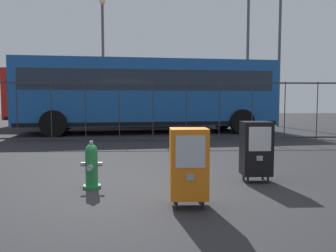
% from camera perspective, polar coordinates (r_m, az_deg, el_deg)
% --- Properties ---
extents(ground_plane, '(60.00, 60.00, 0.00)m').
position_cam_1_polar(ground_plane, '(5.30, -2.77, -10.77)').
color(ground_plane, '#262628').
extents(fire_hydrant, '(0.33, 0.32, 0.75)m').
position_cam_1_polar(fire_hydrant, '(5.51, -12.59, -6.52)').
color(fire_hydrant, '#1E7238').
rests_on(fire_hydrant, ground_plane).
extents(newspaper_box_primary, '(0.48, 0.42, 1.02)m').
position_cam_1_polar(newspaper_box_primary, '(5.97, 14.44, -3.60)').
color(newspaper_box_primary, black).
rests_on(newspaper_box_primary, ground_plane).
extents(newspaper_box_secondary, '(0.48, 0.42, 1.02)m').
position_cam_1_polar(newspaper_box_secondary, '(4.44, 3.46, -6.20)').
color(newspaper_box_secondary, black).
rests_on(newspaper_box_secondary, ground_plane).
extents(fence_barrier, '(18.03, 0.04, 2.00)m').
position_cam_1_polar(fence_barrier, '(11.53, -2.54, 2.55)').
color(fence_barrier, '#2D2D33').
rests_on(fence_barrier, ground_plane).
extents(bus_near, '(10.72, 3.75, 3.00)m').
position_cam_1_polar(bus_near, '(14.53, -3.29, 5.65)').
color(bus_near, '#19519E').
rests_on(bus_near, ground_plane).
extents(bus_far, '(10.63, 3.29, 3.00)m').
position_cam_1_polar(bus_far, '(18.63, -9.67, 5.31)').
color(bus_far, red).
rests_on(bus_far, ground_plane).
extents(street_light_near_left, '(0.32, 0.32, 7.53)m').
position_cam_1_polar(street_light_near_left, '(19.02, 18.06, 13.09)').
color(street_light_near_left, '#4C4F54').
rests_on(street_light_near_left, ground_plane).
extents(street_light_near_right, '(0.32, 0.32, 8.62)m').
position_cam_1_polar(street_light_near_right, '(18.31, 13.17, 15.31)').
color(street_light_near_right, '#4C4F54').
rests_on(street_light_near_right, ground_plane).
extents(street_light_far_right, '(0.32, 0.32, 6.56)m').
position_cam_1_polar(street_light_far_right, '(18.44, -10.76, 11.93)').
color(street_light_far_right, '#4C4F54').
rests_on(street_light_far_right, ground_plane).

